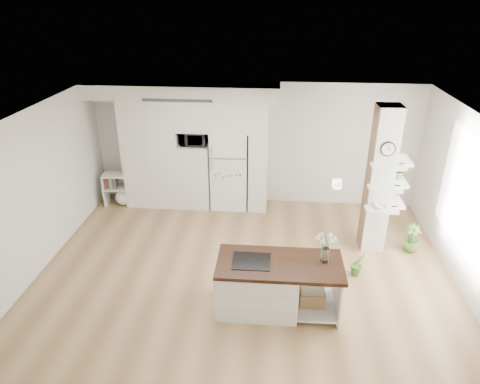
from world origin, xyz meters
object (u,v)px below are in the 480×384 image
Objects in this scene: kitchen_island at (265,284)px; bookshelf at (120,191)px; floor_plant_a at (358,264)px; refrigerator at (230,169)px.

kitchen_island is 4.62m from bookshelf.
bookshelf is 1.70× the size of floor_plant_a.
refrigerator is 0.95× the size of kitchen_island.
kitchen_island reaches higher than floor_plant_a.
bookshelf is (-2.45, -0.18, -0.55)m from refrigerator.
kitchen_island is 1.82m from floor_plant_a.
kitchen_island is at bearing -147.95° from floor_plant_a.
kitchen_island reaches higher than bookshelf.
bookshelf is at bearing 136.02° from kitchen_island.
kitchen_island is at bearing -75.15° from refrigerator.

